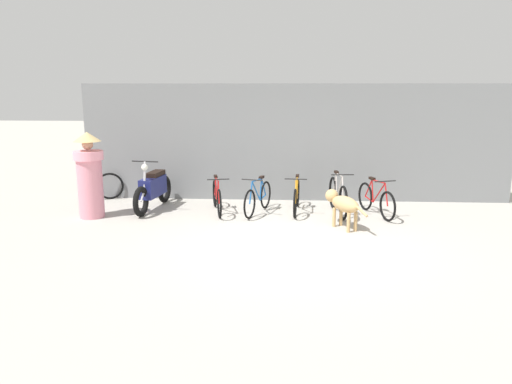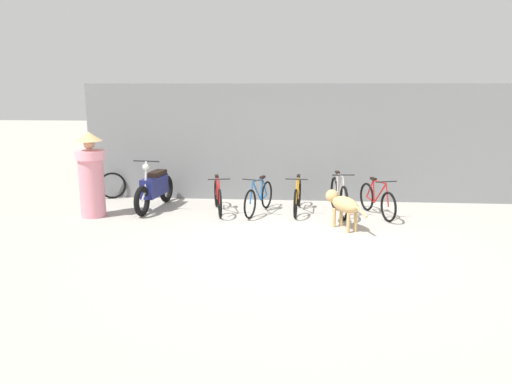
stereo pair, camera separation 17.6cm
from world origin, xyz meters
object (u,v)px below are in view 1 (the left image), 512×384
object	(u,v)px
motorcycle	(153,189)
spare_tire_left	(110,186)
bicycle_1	(258,198)
person_in_robes	(90,174)
bicycle_2	(297,197)
bicycle_3	(338,196)
bicycle_4	(376,200)
bicycle_0	(217,197)
stray_dog	(343,204)

from	to	relation	value
motorcycle	spare_tire_left	distance (m)	1.58
bicycle_1	person_in_robes	size ratio (longest dim) A/B	0.86
bicycle_2	bicycle_3	xyz separation A→B (m)	(0.87, -0.11, 0.04)
bicycle_3	bicycle_4	bearing A→B (deg)	76.03
bicycle_1	bicycle_0	bearing A→B (deg)	-74.55
bicycle_4	stray_dog	xyz separation A→B (m)	(-0.81, -0.99, 0.15)
bicycle_4	person_in_robes	bearing A→B (deg)	-103.53
bicycle_2	spare_tire_left	distance (m)	4.53
bicycle_1	person_in_robes	distance (m)	3.50
bicycle_0	stray_dog	xyz separation A→B (m)	(2.55, -1.07, 0.15)
bicycle_1	spare_tire_left	world-z (taller)	bicycle_1
person_in_robes	spare_tire_left	distance (m)	1.77
spare_tire_left	bicycle_0	bearing A→B (deg)	-21.83
bicycle_3	person_in_robes	xyz separation A→B (m)	(-5.10, -0.59, 0.53)
bicycle_3	bicycle_0	bearing A→B (deg)	-95.93
bicycle_2	spare_tire_left	size ratio (longest dim) A/B	2.59
bicycle_2	bicycle_4	size ratio (longest dim) A/B	1.10
bicycle_2	bicycle_3	size ratio (longest dim) A/B	0.98
bicycle_0	spare_tire_left	world-z (taller)	bicycle_0
bicycle_2	bicycle_3	bearing A→B (deg)	86.98
bicycle_4	spare_tire_left	bearing A→B (deg)	-119.15
bicycle_4	bicycle_2	bearing A→B (deg)	-115.72
motorcycle	person_in_robes	distance (m)	1.40
spare_tire_left	bicycle_1	bearing A→B (deg)	-17.30
bicycle_3	spare_tire_left	world-z (taller)	bicycle_3
bicycle_2	motorcycle	world-z (taller)	motorcycle
bicycle_3	person_in_robes	world-z (taller)	person_in_robes
bicycle_3	person_in_robes	distance (m)	5.17
bicycle_0	person_in_robes	distance (m)	2.65
bicycle_3	person_in_robes	size ratio (longest dim) A/B	0.97
motorcycle	stray_dog	size ratio (longest dim) A/B	1.76
person_in_robes	bicycle_4	bearing A→B (deg)	177.14
person_in_robes	spare_tire_left	xyz separation A→B (m)	(-0.20, 1.66, -0.58)
bicycle_1	bicycle_3	size ratio (longest dim) A/B	0.88
person_in_robes	stray_dog	bearing A→B (deg)	166.72
person_in_robes	motorcycle	bearing A→B (deg)	-153.11
bicycle_0	bicycle_3	xyz separation A→B (m)	(2.58, 0.03, 0.04)
bicycle_1	bicycle_3	world-z (taller)	bicycle_3
bicycle_1	motorcycle	world-z (taller)	motorcycle
bicycle_2	person_in_robes	size ratio (longest dim) A/B	0.94
bicycle_3	spare_tire_left	xyz separation A→B (m)	(-5.30, 1.06, -0.05)
bicycle_3	bicycle_4	xyz separation A→B (m)	(0.78, -0.10, -0.04)
bicycle_2	person_in_robes	distance (m)	4.33
bicycle_2	spare_tire_left	bearing A→B (deg)	-97.72
bicycle_2	stray_dog	size ratio (longest dim) A/B	1.51
bicycle_1	stray_dog	size ratio (longest dim) A/B	1.36
bicycle_1	spare_tire_left	xyz separation A→B (m)	(-3.61, 1.12, -0.01)
bicycle_2	bicycle_4	world-z (taller)	bicycle_4
bicycle_0	stray_dog	distance (m)	2.77
spare_tire_left	motorcycle	bearing A→B (deg)	-34.95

